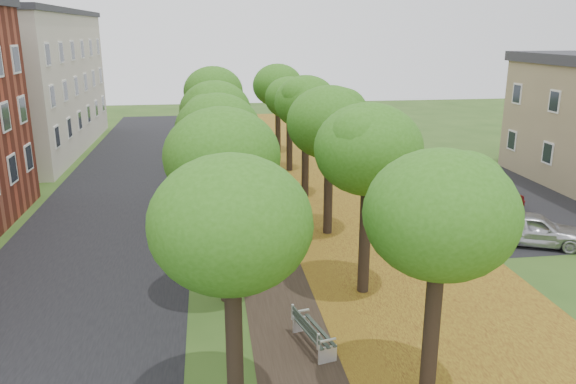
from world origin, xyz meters
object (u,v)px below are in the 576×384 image
object	(u,v)px
car_silver	(533,229)
car_red	(487,198)
car_grey	(468,184)
car_white	(452,180)
bench	(312,332)

from	to	relation	value
car_silver	car_red	distance (m)	4.72
car_red	car_silver	bearing A→B (deg)	159.68
car_silver	car_red	xyz separation A→B (m)	(0.31, 4.71, -0.07)
car_grey	car_white	size ratio (longest dim) A/B	0.93
car_red	car_white	size ratio (longest dim) A/B	0.81
bench	car_white	distance (m)	18.47
bench	car_silver	xyz separation A→B (m)	(10.86, 6.68, 0.23)
car_grey	car_white	bearing A→B (deg)	39.54
car_silver	car_red	size ratio (longest dim) A/B	1.07
car_silver	car_grey	world-z (taller)	car_silver
bench	car_white	size ratio (longest dim) A/B	0.42
car_grey	car_red	bearing A→B (deg)	169.41
car_red	car_grey	distance (m)	2.86
car_red	car_white	xyz separation A→B (m)	(-0.31, 3.56, 0.03)
bench	car_grey	distance (m)	18.31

